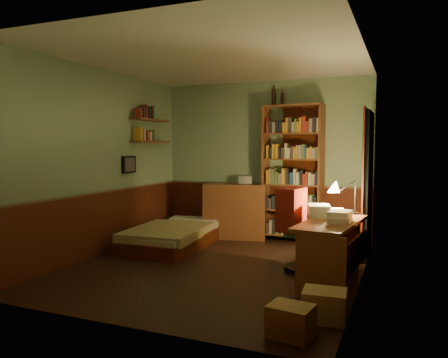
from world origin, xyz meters
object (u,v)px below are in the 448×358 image
at_px(office_chair, 307,236).
at_px(mini_stereo, 245,180).
at_px(cardboard_box_b, 325,305).
at_px(desk_lamp, 355,193).
at_px(dresser, 236,211).
at_px(bookshelf, 293,174).
at_px(desk, 331,252).
at_px(bed, 173,229).
at_px(cardboard_box_a, 291,321).

bearing_deg(office_chair, mini_stereo, 138.17).
bearing_deg(cardboard_box_b, desk_lamp, 87.79).
bearing_deg(mini_stereo, dresser, -154.91).
bearing_deg(cardboard_box_b, bookshelf, 108.72).
xyz_separation_m(bookshelf, desk, (0.91, -1.97, -0.74)).
xyz_separation_m(mini_stereo, bookshelf, (0.82, -0.04, 0.12)).
bearing_deg(desk, dresser, 141.42).
relative_size(bed, office_chair, 2.08).
relative_size(mini_stereo, office_chair, 0.26).
height_order(bookshelf, cardboard_box_a, bookshelf).
height_order(bed, bookshelf, bookshelf).
xyz_separation_m(desk_lamp, cardboard_box_a, (-0.26, -2.18, -0.83)).
bearing_deg(desk_lamp, bed, 156.63).
bearing_deg(cardboard_box_b, desk, 96.29).
distance_m(mini_stereo, cardboard_box_a, 4.00).
relative_size(mini_stereo, desk_lamp, 0.44).
bearing_deg(office_chair, desk, -38.26).
bearing_deg(cardboard_box_a, bed, 134.92).
xyz_separation_m(mini_stereo, desk, (1.73, -2.01, -0.62)).
height_order(mini_stereo, desk_lamp, desk_lamp).
bearing_deg(bookshelf, dresser, -168.03).
bearing_deg(desk, cardboard_box_b, -76.95).
height_order(bed, mini_stereo, mini_stereo).
relative_size(bed, cardboard_box_a, 5.29).
bearing_deg(bed, desk, -21.86).
bearing_deg(mini_stereo, cardboard_box_a, -84.93).
bearing_deg(cardboard_box_b, cardboard_box_a, -113.24).
bearing_deg(bookshelf, office_chair, -63.67).
xyz_separation_m(desk, cardboard_box_a, (-0.07, -1.54, -0.22)).
height_order(desk, cardboard_box_a, desk).
bearing_deg(office_chair, bookshelf, 117.49).
relative_size(desk, desk_lamp, 2.47).
bearing_deg(cardboard_box_a, desk_lamp, 83.24).
relative_size(dresser, cardboard_box_b, 2.73).
distance_m(bookshelf, desk, 2.29).
height_order(dresser, mini_stereo, mini_stereo).
bearing_deg(office_chair, desk_lamp, 36.22).
relative_size(office_chair, cardboard_box_b, 2.34).
xyz_separation_m(bed, desk, (2.51, -0.90, 0.08)).
height_order(bed, desk_lamp, desk_lamp).
height_order(bookshelf, desk_lamp, bookshelf).
distance_m(dresser, bookshelf, 1.14).
bearing_deg(mini_stereo, office_chair, -69.89).
bearing_deg(bookshelf, mini_stereo, -175.97).
relative_size(bed, dresser, 1.78).
relative_size(desk, office_chair, 1.49).
bearing_deg(desk_lamp, cardboard_box_b, -110.14).
distance_m(dresser, desk, 2.65).
bearing_deg(mini_stereo, desk, -69.22).
xyz_separation_m(desk, office_chair, (-0.35, 0.36, 0.09)).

